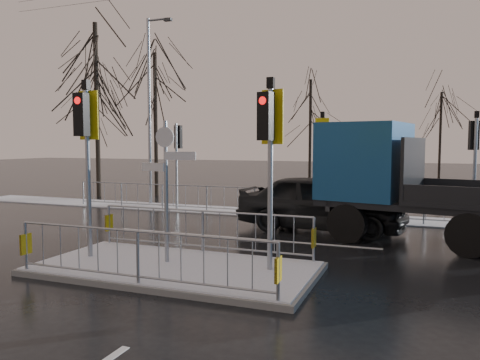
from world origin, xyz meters
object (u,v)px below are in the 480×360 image
(car_far_lane, at_px, (321,203))
(flatbed_truck, at_px, (401,178))
(street_lamp_left, at_px, (151,104))
(traffic_island, at_px, (174,254))

(car_far_lane, xyz_separation_m, flatbed_truck, (2.35, -0.59, 0.88))
(street_lamp_left, bearing_deg, car_far_lane, -23.92)
(traffic_island, distance_m, car_far_lane, 6.11)
(traffic_island, bearing_deg, street_lamp_left, 124.07)
(car_far_lane, bearing_deg, traffic_island, 165.80)
(traffic_island, height_order, street_lamp_left, street_lamp_left)
(flatbed_truck, bearing_deg, traffic_island, -130.13)
(car_far_lane, relative_size, flatbed_truck, 0.69)
(car_far_lane, relative_size, street_lamp_left, 0.64)
(car_far_lane, distance_m, flatbed_truck, 2.57)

